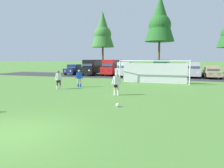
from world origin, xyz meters
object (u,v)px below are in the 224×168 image
Objects in this scene: player_striker_near at (79,78)px; soccer_ball at (118,105)px; parked_car_slot_right at (162,68)px; player_midfield_center at (117,84)px; parked_car_slot_center_right at (148,71)px; parked_car_slot_end at (212,72)px; parked_car_slot_center at (125,69)px; soccer_goal at (154,71)px; parked_car_slot_far_left at (74,69)px; parked_car_slot_left at (93,67)px; player_defender_far at (59,80)px; parked_car_slot_center_left at (112,67)px; parked_car_slot_far_right at (193,70)px.

soccer_ball is at bearing -48.84° from player_striker_near.
parked_car_slot_right reaches higher than player_striker_near.
parked_car_slot_center_right is at bearing 91.54° from player_midfield_center.
parked_car_slot_center_right reaches higher than soccer_ball.
parked_car_slot_center_right is (4.22, 14.07, 0.05)m from player_striker_near.
parked_car_slot_end is (8.38, 17.02, 0.05)m from player_midfield_center.
parked_car_slot_right is at bearing 11.07° from parked_car_slot_center.
soccer_goal is 10.82m from parked_car_slot_end.
soccer_goal is 4.54× the size of player_midfield_center.
parked_car_slot_far_left is at bearing 174.11° from parked_car_slot_center.
parked_car_slot_left is 0.98× the size of parked_car_slot_right.
parked_car_slot_center reaches higher than parked_car_slot_end.
parked_car_slot_left is (-4.83, 13.98, 0.52)m from player_striker_near.
parked_car_slot_center is (2.00, 14.91, 0.29)m from player_defender_far.
parked_car_slot_center_right is (3.33, 0.91, -0.24)m from parked_car_slot_center.
player_midfield_center is 18.97m from parked_car_slot_end.
parked_car_slot_center is (9.20, -0.95, 0.24)m from parked_car_slot_far_left.
parked_car_slot_left is 11.12m from parked_car_slot_right.
player_midfield_center is (4.68, -3.12, 0.00)m from player_striker_near.
parked_car_slot_left is at bearing -178.77° from parked_car_slot_right.
player_midfield_center is 19.56m from parked_car_slot_left.
parked_car_slot_center_left is 1.06× the size of parked_car_slot_far_right.
player_defender_far is (-7.00, 4.98, 0.71)m from soccer_ball.
soccer_goal is 1.51× the size of parked_car_slot_right.
soccer_goal is 1.55× the size of parked_car_slot_left.
parked_car_slot_end is at bearing 47.83° from player_defender_far.
parked_car_slot_center_left is (-1.60, 14.52, 0.52)m from player_striker_near.
parked_car_slot_far_left reaches higher than soccer_ball.
player_defender_far is at bearing 166.72° from player_midfield_center.
player_defender_far is 0.39× the size of parked_car_slot_center_right.
parked_car_slot_far_left and parked_car_slot_end have the same top height.
parked_car_slot_far_left is 12.54m from parked_car_slot_center_right.
parked_car_slot_center is at bearing -164.76° from parked_car_slot_center_right.
soccer_ball is 0.03× the size of soccer_goal.
parked_car_slot_right is 1.15× the size of parked_car_slot_end.
parked_car_slot_far_right is 2.52m from parked_car_slot_end.
parked_car_slot_center is at bearing -176.50° from parked_car_slot_end.
parked_car_slot_center_left is at bearing 109.40° from soccer_ball.
parked_car_slot_left is at bearing -170.39° from parked_car_slot_center_left.
parked_car_slot_center is 1.02× the size of parked_car_slot_far_right.
parked_car_slot_left reaches higher than parked_car_slot_center_right.
parked_car_slot_right is at bearing 88.89° from soccer_ball.
soccer_ball is at bearing -75.89° from parked_car_slot_center.
parked_car_slot_center_right is at bearing 71.37° from player_defender_far.
parked_car_slot_end is at bearing -1.06° from parked_car_slot_center_right.
player_striker_near is at bearing -59.47° from parked_car_slot_far_left.
parked_car_slot_center_right is 6.41m from parked_car_slot_far_right.
soccer_ball is at bearing -62.65° from parked_car_slot_left.
soccer_ball is 0.13× the size of player_striker_near.
player_defender_far is at bearing -108.63° from parked_car_slot_center_right.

